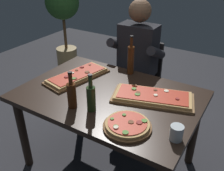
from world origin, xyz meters
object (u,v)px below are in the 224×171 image
object	(u,v)px
pizza_rectangular_front	(153,97)
oil_bottle_amber	(131,59)
diner_chair	(139,76)
seated_diner	(136,59)
pizza_round_far	(127,125)
pizza_rectangular_left	(77,76)
vinegar_bottle_green	(91,97)
dining_table	(109,104)
potted_plant_corner	(63,15)
tumbler_near_camera	(176,133)
wine_bottle_dark	(72,94)

from	to	relation	value
pizza_rectangular_front	oil_bottle_amber	bearing A→B (deg)	139.27
diner_chair	seated_diner	xyz separation A→B (m)	(0.00, -0.12, 0.26)
pizza_round_far	oil_bottle_amber	bearing A→B (deg)	116.75
pizza_rectangular_left	seated_diner	size ratio (longest dim) A/B	0.46
vinegar_bottle_green	dining_table	bearing A→B (deg)	94.16
oil_bottle_amber	pizza_rectangular_front	bearing A→B (deg)	-40.73
oil_bottle_amber	potted_plant_corner	bearing A→B (deg)	148.92
tumbler_near_camera	potted_plant_corner	bearing A→B (deg)	144.55
diner_chair	seated_diner	bearing A→B (deg)	-90.00
potted_plant_corner	pizza_round_far	bearing A→B (deg)	-40.18
dining_table	potted_plant_corner	bearing A→B (deg)	140.18
wine_bottle_dark	seated_diner	bearing A→B (deg)	90.90
tumbler_near_camera	pizza_rectangular_left	bearing A→B (deg)	162.05
pizza_rectangular_front	vinegar_bottle_green	bearing A→B (deg)	-130.23
pizza_rectangular_left	diner_chair	distance (m)	0.85
vinegar_bottle_green	pizza_round_far	bearing A→B (deg)	-7.74
oil_bottle_amber	potted_plant_corner	size ratio (longest dim) A/B	0.27
pizza_rectangular_front	seated_diner	bearing A→B (deg)	126.46
oil_bottle_amber	tumbler_near_camera	distance (m)	0.93
dining_table	pizza_rectangular_left	bearing A→B (deg)	166.99
pizza_rectangular_left	wine_bottle_dark	xyz separation A→B (m)	(0.26, -0.38, 0.09)
tumbler_near_camera	potted_plant_corner	distance (m)	2.88
pizza_rectangular_front	pizza_rectangular_left	world-z (taller)	same
tumbler_near_camera	vinegar_bottle_green	bearing A→B (deg)	-178.61
tumbler_near_camera	diner_chair	size ratio (longest dim) A/B	0.11
dining_table	seated_diner	xyz separation A→B (m)	(-0.14, 0.74, 0.10)
pizza_rectangular_front	diner_chair	world-z (taller)	diner_chair
diner_chair	potted_plant_corner	xyz separation A→B (m)	(-1.57, 0.57, 0.36)
pizza_round_far	potted_plant_corner	bearing A→B (deg)	139.82
pizza_rectangular_front	potted_plant_corner	distance (m)	2.43
pizza_round_far	pizza_rectangular_left	bearing A→B (deg)	151.60
vinegar_bottle_green	diner_chair	distance (m)	1.18
oil_bottle_amber	vinegar_bottle_green	distance (m)	0.67
diner_chair	tumbler_near_camera	bearing A→B (deg)	-54.96
vinegar_bottle_green	oil_bottle_amber	bearing A→B (deg)	93.99
oil_bottle_amber	vinegar_bottle_green	xyz separation A→B (m)	(0.05, -0.67, -0.03)
pizza_rectangular_left	vinegar_bottle_green	xyz separation A→B (m)	(0.40, -0.34, 0.09)
diner_chair	seated_diner	world-z (taller)	seated_diner
potted_plant_corner	pizza_rectangular_left	bearing A→B (deg)	-45.21
dining_table	seated_diner	bearing A→B (deg)	100.63
potted_plant_corner	pizza_rectangular_front	bearing A→B (deg)	-32.93
pizza_round_far	vinegar_bottle_green	world-z (taller)	vinegar_bottle_green
pizza_rectangular_left	dining_table	bearing A→B (deg)	-13.01
vinegar_bottle_green	pizza_rectangular_left	bearing A→B (deg)	139.49
pizza_rectangular_left	vinegar_bottle_green	world-z (taller)	vinegar_bottle_green
wine_bottle_dark	diner_chair	bearing A→B (deg)	90.81
vinegar_bottle_green	potted_plant_corner	bearing A→B (deg)	135.82
vinegar_bottle_green	seated_diner	distance (m)	1.01
wine_bottle_dark	seated_diner	xyz separation A→B (m)	(-0.02, 1.03, -0.10)
pizza_rectangular_front	vinegar_bottle_green	size ratio (longest dim) A/B	2.35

